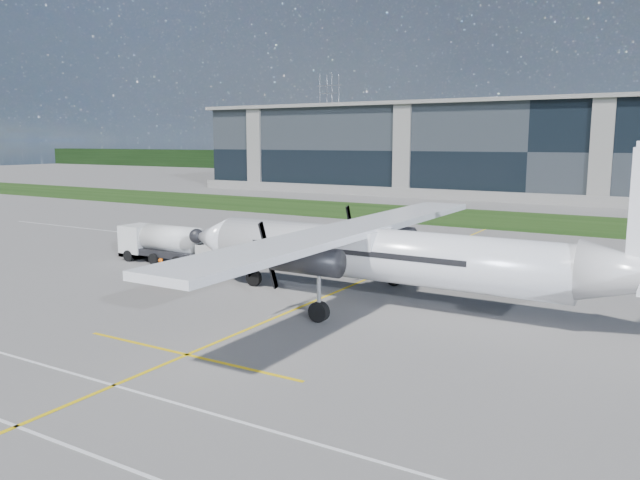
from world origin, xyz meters
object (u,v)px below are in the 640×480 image
at_px(safety_cone_nose_stbd, 230,271).
at_px(fuel_tanker_truck, 158,243).
at_px(baggage_tug, 217,257).
at_px(safety_cone_fwd, 173,273).
at_px(safety_cone_nose_port, 196,279).
at_px(ground_crew_person, 162,270).
at_px(safety_cone_stbdwing, 436,256).
at_px(pylon_west, 329,122).
at_px(turboprop_aircraft, 398,225).

bearing_deg(safety_cone_nose_stbd, fuel_tanker_truck, 174.36).
bearing_deg(baggage_tug, safety_cone_fwd, -104.86).
xyz_separation_m(fuel_tanker_truck, safety_cone_nose_port, (7.42, -3.98, -1.20)).
distance_m(ground_crew_person, safety_cone_fwd, 2.83).
distance_m(fuel_tanker_truck, baggage_tug, 5.75).
bearing_deg(safety_cone_nose_port, baggage_tug, 112.30).
bearing_deg(baggage_tug, safety_cone_nose_port, -67.70).
distance_m(safety_cone_stbdwing, safety_cone_fwd, 20.30).
height_order(fuel_tanker_truck, baggage_tug, fuel_tanker_truck).
relative_size(fuel_tanker_truck, ground_crew_person, 3.76).
height_order(safety_cone_nose_port, safety_cone_nose_stbd, same).
bearing_deg(pylon_west, safety_cone_nose_stbd, -62.44).
bearing_deg(safety_cone_fwd, turboprop_aircraft, 2.29).
xyz_separation_m(baggage_tug, safety_cone_nose_port, (1.70, -4.14, -0.64)).
bearing_deg(safety_cone_fwd, safety_cone_nose_port, -12.50).
xyz_separation_m(pylon_west, ground_crew_person, (72.63, -147.05, -13.97)).
bearing_deg(safety_cone_nose_port, safety_cone_nose_stbd, 85.73).
xyz_separation_m(turboprop_aircraft, baggage_tug, (-15.36, 2.90, -3.73)).
height_order(turboprop_aircraft, baggage_tug, turboprop_aircraft).
xyz_separation_m(ground_crew_person, safety_cone_nose_stbd, (1.50, 4.99, -0.78)).
relative_size(turboprop_aircraft, safety_cone_fwd, 61.57).
xyz_separation_m(fuel_tanker_truck, safety_cone_stbdwing, (17.96, 12.05, -1.20)).
bearing_deg(safety_cone_stbdwing, pylon_west, 123.15).
distance_m(pylon_west, fuel_tanker_truck, 156.74).
distance_m(ground_crew_person, safety_cone_stbdwing, 21.36).
height_order(pylon_west, safety_cone_nose_stbd, pylon_west).
height_order(turboprop_aircraft, fuel_tanker_truck, turboprop_aircraft).
height_order(safety_cone_stbdwing, safety_cone_nose_stbd, same).
bearing_deg(safety_cone_stbdwing, safety_cone_fwd, -130.47).
bearing_deg(safety_cone_stbdwing, safety_cone_nose_stbd, -128.80).
bearing_deg(pylon_west, safety_cone_fwd, -63.78).
distance_m(ground_crew_person, safety_cone_nose_stbd, 5.27).
relative_size(baggage_tug, ground_crew_person, 1.44).
bearing_deg(safety_cone_fwd, baggage_tug, 75.14).
xyz_separation_m(safety_cone_stbdwing, safety_cone_nose_stbd, (-10.29, -12.80, 0.00)).
bearing_deg(ground_crew_person, safety_cone_nose_stbd, -28.89).
height_order(baggage_tug, safety_cone_nose_stbd, baggage_tug).
xyz_separation_m(safety_cone_nose_port, safety_cone_stbdwing, (10.53, 16.03, 0.00)).
xyz_separation_m(fuel_tanker_truck, baggage_tug, (5.72, 0.16, -0.56)).
distance_m(pylon_west, ground_crew_person, 164.60).
distance_m(pylon_west, safety_cone_nose_port, 163.66).
bearing_deg(fuel_tanker_truck, turboprop_aircraft, -7.42).
height_order(fuel_tanker_truck, safety_cone_nose_stbd, fuel_tanker_truck).
xyz_separation_m(baggage_tug, safety_cone_fwd, (-0.94, -3.56, -0.64)).
relative_size(fuel_tanker_truck, safety_cone_fwd, 15.44).
distance_m(safety_cone_nose_port, safety_cone_nose_stbd, 3.24).
bearing_deg(turboprop_aircraft, safety_cone_nose_port, -174.82).
relative_size(pylon_west, ground_crew_person, 14.62).
distance_m(pylon_west, safety_cone_nose_stbd, 160.92).
height_order(ground_crew_person, safety_cone_nose_stbd, ground_crew_person).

